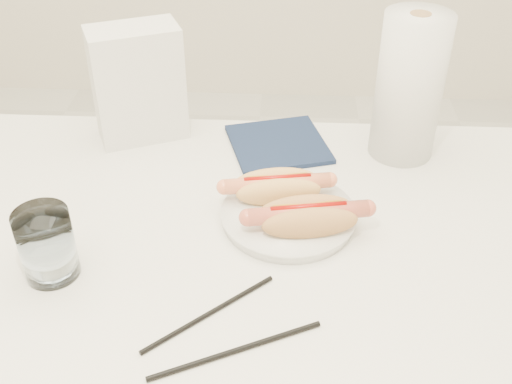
{
  "coord_description": "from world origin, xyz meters",
  "views": [
    {
      "loc": [
        0.12,
        -0.7,
        1.37
      ],
      "look_at": [
        0.08,
        0.06,
        0.82
      ],
      "focal_mm": 43.85,
      "sensor_mm": 36.0,
      "label": 1
    }
  ],
  "objects_px": {
    "hotdog_left": "(277,187)",
    "hotdog_right": "(308,217)",
    "plate": "(288,217)",
    "napkin_box": "(138,84)",
    "table": "(205,280)",
    "water_glass": "(47,244)",
    "paper_towel_roll": "(409,87)"
  },
  "relations": [
    {
      "from": "hotdog_right",
      "to": "paper_towel_roll",
      "type": "relative_size",
      "value": 0.7
    },
    {
      "from": "napkin_box",
      "to": "hotdog_left",
      "type": "bearing_deg",
      "value": -62.91
    },
    {
      "from": "table",
      "to": "hotdog_right",
      "type": "bearing_deg",
      "value": 14.46
    },
    {
      "from": "hotdog_left",
      "to": "hotdog_right",
      "type": "distance_m",
      "value": 0.09
    },
    {
      "from": "napkin_box",
      "to": "plate",
      "type": "bearing_deg",
      "value": -65.55
    },
    {
      "from": "table",
      "to": "plate",
      "type": "bearing_deg",
      "value": 31.95
    },
    {
      "from": "hotdog_right",
      "to": "paper_towel_roll",
      "type": "distance_m",
      "value": 0.33
    },
    {
      "from": "hotdog_right",
      "to": "napkin_box",
      "type": "distance_m",
      "value": 0.43
    },
    {
      "from": "plate",
      "to": "hotdog_left",
      "type": "xyz_separation_m",
      "value": [
        -0.02,
        0.04,
        0.03
      ]
    },
    {
      "from": "napkin_box",
      "to": "paper_towel_roll",
      "type": "distance_m",
      "value": 0.49
    },
    {
      "from": "water_glass",
      "to": "napkin_box",
      "type": "height_order",
      "value": "napkin_box"
    },
    {
      "from": "plate",
      "to": "napkin_box",
      "type": "xyz_separation_m",
      "value": [
        -0.28,
        0.26,
        0.1
      ]
    },
    {
      "from": "table",
      "to": "paper_towel_roll",
      "type": "xyz_separation_m",
      "value": [
        0.33,
        0.3,
        0.19
      ]
    },
    {
      "from": "plate",
      "to": "water_glass",
      "type": "bearing_deg",
      "value": -157.8
    },
    {
      "from": "water_glass",
      "to": "napkin_box",
      "type": "bearing_deg",
      "value": 82.52
    },
    {
      "from": "table",
      "to": "plate",
      "type": "relative_size",
      "value": 5.83
    },
    {
      "from": "water_glass",
      "to": "paper_towel_roll",
      "type": "distance_m",
      "value": 0.65
    },
    {
      "from": "hotdog_right",
      "to": "paper_towel_roll",
      "type": "xyz_separation_m",
      "value": [
        0.18,
        0.26,
        0.09
      ]
    },
    {
      "from": "table",
      "to": "plate",
      "type": "xyz_separation_m",
      "value": [
        0.13,
        0.08,
        0.07
      ]
    },
    {
      "from": "napkin_box",
      "to": "paper_towel_roll",
      "type": "xyz_separation_m",
      "value": [
        0.49,
        -0.04,
        0.02
      ]
    },
    {
      "from": "plate",
      "to": "water_glass",
      "type": "height_order",
      "value": "water_glass"
    },
    {
      "from": "hotdog_left",
      "to": "water_glass",
      "type": "height_order",
      "value": "water_glass"
    },
    {
      "from": "plate",
      "to": "hotdog_right",
      "type": "relative_size",
      "value": 1.12
    },
    {
      "from": "hotdog_right",
      "to": "water_glass",
      "type": "relative_size",
      "value": 1.73
    },
    {
      "from": "table",
      "to": "water_glass",
      "type": "xyz_separation_m",
      "value": [
        -0.21,
        -0.06,
        0.11
      ]
    },
    {
      "from": "table",
      "to": "paper_towel_roll",
      "type": "bearing_deg",
      "value": 42.22
    },
    {
      "from": "table",
      "to": "napkin_box",
      "type": "relative_size",
      "value": 5.58
    },
    {
      "from": "hotdog_left",
      "to": "hotdog_right",
      "type": "xyz_separation_m",
      "value": [
        0.05,
        -0.08,
        0.0
      ]
    },
    {
      "from": "plate",
      "to": "hotdog_right",
      "type": "bearing_deg",
      "value": -53.1
    },
    {
      "from": "paper_towel_roll",
      "to": "hotdog_right",
      "type": "bearing_deg",
      "value": -124.03
    },
    {
      "from": "plate",
      "to": "hotdog_left",
      "type": "distance_m",
      "value": 0.05
    },
    {
      "from": "table",
      "to": "water_glass",
      "type": "height_order",
      "value": "water_glass"
    }
  ]
}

